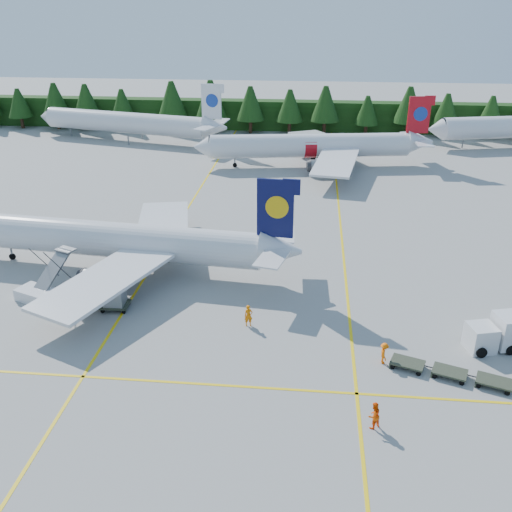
# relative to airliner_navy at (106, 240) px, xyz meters

# --- Properties ---
(ground) EXTENTS (320.00, 320.00, 0.00)m
(ground) POSITION_rel_airliner_navy_xyz_m (18.22, -12.19, -3.18)
(ground) COLOR gray
(ground) RESTS_ON ground
(taxi_stripe_a) EXTENTS (0.25, 120.00, 0.01)m
(taxi_stripe_a) POSITION_rel_airliner_navy_xyz_m (4.22, 7.81, -3.17)
(taxi_stripe_a) COLOR yellow
(taxi_stripe_a) RESTS_ON ground
(taxi_stripe_b) EXTENTS (0.25, 120.00, 0.01)m
(taxi_stripe_b) POSITION_rel_airliner_navy_xyz_m (24.22, 7.81, -3.17)
(taxi_stripe_b) COLOR yellow
(taxi_stripe_b) RESTS_ON ground
(taxi_stripe_cross) EXTENTS (80.00, 0.25, 0.01)m
(taxi_stripe_cross) POSITION_rel_airliner_navy_xyz_m (18.22, -18.19, -3.17)
(taxi_stripe_cross) COLOR yellow
(taxi_stripe_cross) RESTS_ON ground
(treeline_hedge) EXTENTS (220.00, 4.00, 6.00)m
(treeline_hedge) POSITION_rel_airliner_navy_xyz_m (18.22, 69.81, -0.18)
(treeline_hedge) COLOR black
(treeline_hedge) RESTS_ON ground
(airliner_navy) EXTENTS (36.31, 29.75, 10.56)m
(airliner_navy) POSITION_rel_airliner_navy_xyz_m (0.00, 0.00, 0.00)
(airliner_navy) COLOR silver
(airliner_navy) RESTS_ON ground
(airliner_red) EXTENTS (38.19, 31.20, 11.15)m
(airliner_red) POSITION_rel_airliner_navy_xyz_m (19.30, 41.43, 0.18)
(airliner_red) COLOR silver
(airliner_red) RESTS_ON ground
(airliner_far_left) EXTENTS (39.14, 12.49, 11.57)m
(airliner_far_left) POSITION_rel_airliner_navy_xyz_m (-16.91, 56.62, 0.45)
(airliner_far_left) COLOR silver
(airliner_far_left) RESTS_ON ground
(airstairs) EXTENTS (4.84, 6.33, 3.74)m
(airstairs) POSITION_rel_airliner_navy_xyz_m (-3.98, -7.07, -2.36)
(airstairs) COLOR silver
(airstairs) RESTS_ON ground
(service_truck) EXTENTS (6.26, 3.57, 2.85)m
(service_truck) POSITION_rel_airliner_navy_xyz_m (36.12, -11.05, -1.76)
(service_truck) COLOR silver
(service_truck) RESTS_ON ground
(dolly_train) EXTENTS (14.52, 5.70, 0.14)m
(dolly_train) POSITION_rel_airliner_navy_xyz_m (34.06, -16.35, -2.72)
(dolly_train) COLOR #363C2C
(dolly_train) RESTS_ON ground
(uld_pair) EXTENTS (5.67, 2.44, 1.89)m
(uld_pair) POSITION_rel_airliner_navy_xyz_m (1.82, -7.95, -1.90)
(uld_pair) COLOR #363C2C
(uld_pair) RESTS_ON ground
(crew_a) EXTENTS (0.79, 0.61, 1.92)m
(crew_a) POSITION_rel_airliner_navy_xyz_m (15.59, -9.81, -2.21)
(crew_a) COLOR orange
(crew_a) RESTS_ON ground
(crew_b) EXTENTS (1.19, 1.15, 1.93)m
(crew_b) POSITION_rel_airliner_navy_xyz_m (25.04, -21.56, -2.21)
(crew_b) COLOR #F84E05
(crew_b) RESTS_ON ground
(crew_c) EXTENTS (0.53, 0.75, 1.74)m
(crew_c) POSITION_rel_airliner_navy_xyz_m (26.46, -14.21, -2.30)
(crew_c) COLOR #FF6305
(crew_c) RESTS_ON ground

